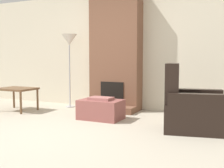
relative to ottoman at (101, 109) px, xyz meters
name	(u,v)px	position (x,y,z in m)	size (l,w,h in m)	color
ground_plane	(45,137)	(-0.18, -1.38, -0.19)	(24.00, 24.00, 0.00)	#B2A893
wall_back	(120,50)	(-0.18, 1.27, 1.11)	(7.91, 0.06, 2.60)	beige
fireplace	(115,52)	(-0.18, 1.04, 1.06)	(1.11, 0.69, 2.60)	brown
ottoman	(101,109)	(0.00, 0.00, 0.00)	(0.77, 0.51, 0.41)	#8C4C47
armchair	(191,111)	(1.63, -0.13, 0.12)	(1.07, 0.95, 1.04)	black
side_table	(17,91)	(-2.02, 0.00, 0.24)	(0.76, 0.59, 0.49)	brown
floor_lamp_left	(69,43)	(-1.26, 0.88, 1.28)	(0.35, 0.35, 1.66)	#ADADB2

